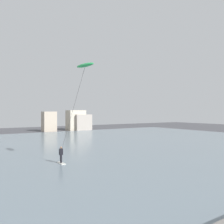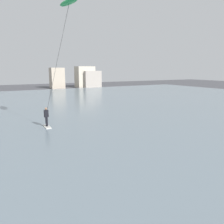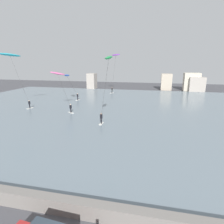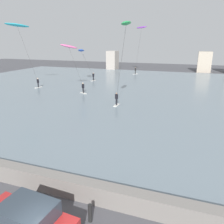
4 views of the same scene
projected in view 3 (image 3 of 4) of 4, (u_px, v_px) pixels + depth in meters
name	position (u px, v px, depth m)	size (l,w,h in m)	color
seawall_barrier	(98.00, 211.00, 11.16)	(60.00, 0.70, 1.05)	slate
water_bay	(137.00, 110.00, 36.48)	(84.00, 52.00, 0.10)	slate
far_shore_buildings	(167.00, 82.00, 60.76)	(37.61, 5.42, 5.65)	#A89E93
kitesurfer_purple	(115.00, 58.00, 53.90)	(3.36, 3.35, 11.21)	silver
kitesurfer_green	(108.00, 66.00, 24.08)	(2.43, 4.04, 9.83)	silver
kitesurfer_cyan	(11.00, 59.00, 34.86)	(4.50, 3.76, 10.69)	silver
kitesurfer_blue	(68.00, 77.00, 41.02)	(2.59, 5.95, 6.49)	silver
kitesurfer_pink	(59.00, 78.00, 33.35)	(4.31, 2.62, 7.48)	silver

